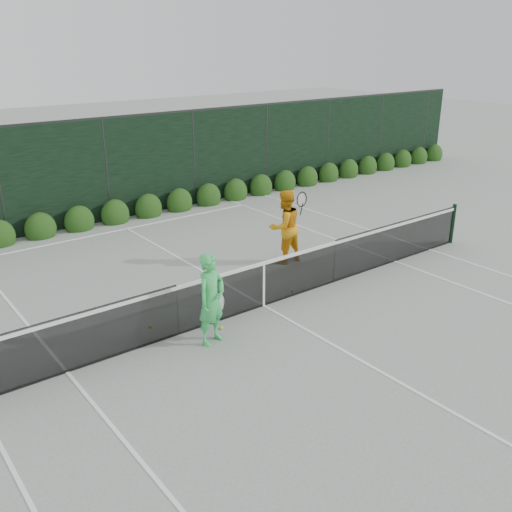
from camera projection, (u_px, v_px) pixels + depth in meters
ground at (264, 306)px, 11.71m from camera, size 80.00×80.00×0.00m
tennis_net at (263, 282)px, 11.51m from camera, size 12.90×0.10×1.07m
player_woman at (211, 299)px, 10.03m from camera, size 0.71×0.58×1.70m
player_man at (285, 227)px, 13.71m from camera, size 0.95×0.70×1.80m
court_lines at (264, 306)px, 11.71m from camera, size 11.03×23.83×0.01m
windscreen_fence at (368, 280)px, 9.16m from camera, size 32.00×21.07×3.06m
hedge_row at (115, 215)px, 16.93m from camera, size 31.66×0.65×0.94m
tennis_balls at (224, 314)px, 11.29m from camera, size 3.28×0.92×0.07m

